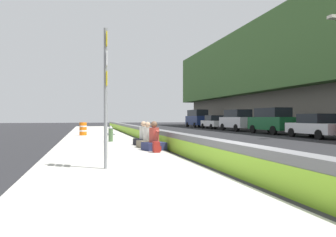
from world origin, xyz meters
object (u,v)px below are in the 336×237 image
at_px(seated_person_foreground, 154,141).
at_px(parked_car_far, 214,122).
at_px(parked_car_midline, 237,120).
at_px(fire_hydrant, 111,133).
at_px(backpack, 157,147).
at_px(parked_car_farther, 197,118).
at_px(parked_car_third, 316,126).
at_px(parked_car_fourth, 272,120).
at_px(route_sign_post, 106,87).
at_px(seated_person_middle, 148,139).
at_px(construction_barrel, 83,129).
at_px(seated_person_rear, 144,138).

bearing_deg(seated_person_foreground, parked_car_far, -28.38).
bearing_deg(parked_car_midline, fire_hydrant, 132.01).
distance_m(seated_person_foreground, backpack, 0.85).
distance_m(seated_person_foreground, parked_car_farther, 33.15).
bearing_deg(parked_car_third, parked_car_fourth, -1.88).
height_order(route_sign_post, parked_car_farther, route_sign_post).
height_order(seated_person_foreground, parked_car_far, parked_car_far).
bearing_deg(seated_person_middle, parked_car_midline, -38.05).
height_order(construction_barrel, parked_car_far, parked_car_far).
distance_m(backpack, parked_car_fourth, 18.12).
bearing_deg(construction_barrel, parked_car_third, -108.34).
bearing_deg(parked_car_farther, backpack, 157.01).
bearing_deg(parked_car_far, parked_car_third, 179.70).
xyz_separation_m(route_sign_post, seated_person_middle, (5.20, -2.12, -1.74)).
xyz_separation_m(backpack, construction_barrel, (12.11, 2.76, 0.28)).
xyz_separation_m(fire_hydrant, construction_barrel, (6.39, 1.50, 0.03)).
bearing_deg(seated_person_foreground, parked_car_farther, -23.41).
bearing_deg(parked_car_fourth, route_sign_post, 135.67).
distance_m(fire_hydrant, parked_car_far, 23.97).
bearing_deg(parked_car_midline, route_sign_post, 145.25).
bearing_deg(seated_person_foreground, backpack, 173.87).
bearing_deg(parked_car_fourth, parked_car_third, 178.12).
relative_size(seated_person_rear, parked_car_midline, 0.23).
xyz_separation_m(backpack, parked_car_far, (24.92, -13.10, 0.53)).
xyz_separation_m(route_sign_post, parked_car_farther, (34.47, -15.32, -0.88)).
height_order(seated_person_middle, backpack, seated_person_middle).
relative_size(route_sign_post, seated_person_rear, 3.18).
xyz_separation_m(route_sign_post, parked_car_midline, (21.90, -15.19, -1.05)).
height_order(route_sign_post, seated_person_foreground, route_sign_post).
relative_size(fire_hydrant, parked_car_far, 0.19).
relative_size(seated_person_rear, parked_car_farther, 0.22).
height_order(construction_barrel, parked_car_fourth, parked_car_fourth).
distance_m(seated_person_middle, parked_car_fourth, 16.78).
xyz_separation_m(seated_person_rear, backpack, (-3.16, 0.09, -0.16)).
relative_size(route_sign_post, parked_car_fourth, 0.74).
bearing_deg(backpack, parked_car_farther, -22.99).
height_order(seated_person_rear, parked_car_fourth, parked_car_fourth).
height_order(construction_barrel, parked_car_farther, parked_car_farther).
height_order(route_sign_post, construction_barrel, route_sign_post).
bearing_deg(parked_car_midline, seated_person_middle, 141.95).
distance_m(seated_person_foreground, parked_car_midline, 22.10).
bearing_deg(parked_car_third, construction_barrel, 71.66).
bearing_deg(backpack, seated_person_foreground, -6.13).
distance_m(seated_person_rear, construction_barrel, 9.39).
bearing_deg(fire_hydrant, seated_person_rear, -152.34).
height_order(parked_car_fourth, parked_car_farther, parked_car_farther).
xyz_separation_m(seated_person_rear, parked_car_midline, (15.51, -13.03, 0.69)).
bearing_deg(parked_car_third, route_sign_post, 123.85).
bearing_deg(parked_car_far, fire_hydrant, 143.21).
bearing_deg(route_sign_post, construction_barrel, 2.58).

